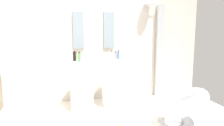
% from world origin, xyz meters
% --- Properties ---
extents(rear_partition, '(4.80, 0.10, 2.60)m').
position_xyz_m(rear_partition, '(0.00, 1.65, 1.30)').
color(rear_partition, beige).
rests_on(rear_partition, ground_plane).
extents(pedestal_sink_left, '(0.45, 0.45, 1.02)m').
position_xyz_m(pedestal_sink_left, '(-0.32, 1.13, 0.48)').
color(pedestal_sink_left, white).
rests_on(pedestal_sink_left, ground_plane).
extents(pedestal_sink_right, '(0.45, 0.45, 1.02)m').
position_xyz_m(pedestal_sink_right, '(0.32, 1.13, 0.48)').
color(pedestal_sink_right, white).
rests_on(pedestal_sink_right, ground_plane).
extents(vanity_mirror_left, '(0.22, 0.03, 0.75)m').
position_xyz_m(vanity_mirror_left, '(-0.32, 1.58, 1.49)').
color(vanity_mirror_left, '#8C9EA8').
extents(vanity_mirror_right, '(0.22, 0.03, 0.75)m').
position_xyz_m(vanity_mirror_right, '(0.32, 1.58, 1.49)').
color(vanity_mirror_right, '#8C9EA8').
extents(shower_column, '(0.49, 0.24, 2.05)m').
position_xyz_m(shower_column, '(1.45, 1.53, 1.08)').
color(shower_column, '#B7BABF').
rests_on(shower_column, ground_plane).
extents(lounge_chair, '(1.04, 1.03, 0.65)m').
position_xyz_m(lounge_chair, '(1.12, -0.04, 0.35)').
color(lounge_chair, '#B7BABF').
rests_on(lounge_chair, ground_plane).
extents(soap_bottle_amber, '(0.05, 0.05, 0.17)m').
position_xyz_m(soap_bottle_amber, '(-0.40, 1.20, 0.99)').
color(soap_bottle_amber, '#C68C38').
rests_on(soap_bottle_amber, pedestal_sink_left).
extents(soap_bottle_grey, '(0.06, 0.06, 0.16)m').
position_xyz_m(soap_bottle_grey, '(0.38, 1.23, 0.99)').
color(soap_bottle_grey, '#99999E').
rests_on(soap_bottle_grey, pedestal_sink_right).
extents(soap_bottle_green, '(0.05, 0.05, 0.19)m').
position_xyz_m(soap_bottle_green, '(-0.35, 1.01, 1.00)').
color(soap_bottle_green, '#59996B').
rests_on(soap_bottle_green, pedestal_sink_left).
extents(soap_bottle_blue, '(0.04, 0.04, 0.19)m').
position_xyz_m(soap_bottle_blue, '(0.43, 1.19, 1.00)').
color(soap_bottle_blue, '#4C72B7').
rests_on(soap_bottle_blue, pedestal_sink_right).
extents(soap_bottle_black, '(0.06, 0.06, 0.19)m').
position_xyz_m(soap_bottle_black, '(-0.43, 1.17, 1.01)').
color(soap_bottle_black, black).
rests_on(soap_bottle_black, pedestal_sink_left).
extents(soap_bottle_white, '(0.05, 0.05, 0.17)m').
position_xyz_m(soap_bottle_white, '(0.31, 1.28, 0.99)').
color(soap_bottle_white, white).
rests_on(soap_bottle_white, pedestal_sink_right).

